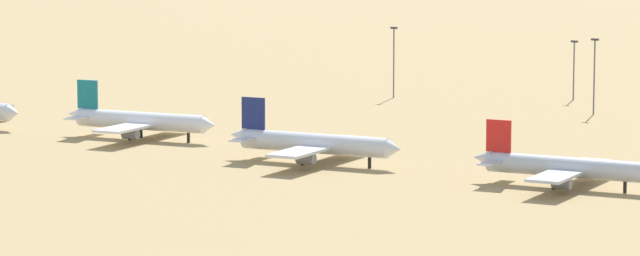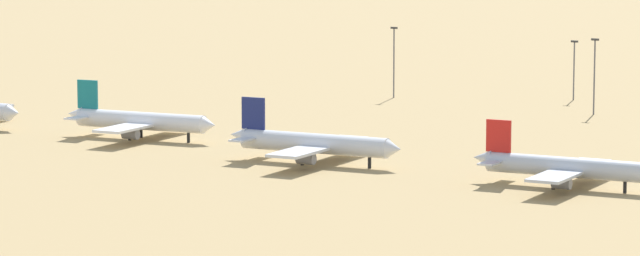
{
  "view_description": "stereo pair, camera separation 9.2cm",
  "coord_description": "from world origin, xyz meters",
  "px_view_note": "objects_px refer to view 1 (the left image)",
  "views": [
    {
      "loc": [
        162.95,
        -246.37,
        45.38
      ],
      "look_at": [
        -4.49,
        5.7,
        6.0
      ],
      "focal_mm": 91.44,
      "sensor_mm": 36.0,
      "label": 1
    },
    {
      "loc": [
        163.03,
        -246.31,
        45.38
      ],
      "look_at": [
        -4.49,
        5.7,
        6.0
      ],
      "focal_mm": 91.44,
      "sensor_mm": 36.0,
      "label": 2
    }
  ],
  "objects_px": {
    "parked_jet_teal_3": "(139,121)",
    "light_pole_west": "(394,57)",
    "parked_jet_navy_4": "(313,143)",
    "parked_jet_red_5": "(563,167)",
    "light_pole_mid": "(594,71)",
    "light_pole_east": "(574,65)"
  },
  "relations": [
    {
      "from": "parked_jet_teal_3",
      "to": "light_pole_west",
      "type": "relative_size",
      "value": 1.98
    },
    {
      "from": "parked_jet_teal_3",
      "to": "light_pole_east",
      "type": "relative_size",
      "value": 2.38
    },
    {
      "from": "parked_jet_red_5",
      "to": "light_pole_west",
      "type": "xyz_separation_m",
      "value": [
        -94.77,
        102.26,
        6.61
      ]
    },
    {
      "from": "parked_jet_red_5",
      "to": "light_pole_mid",
      "type": "bearing_deg",
      "value": 105.66
    },
    {
      "from": "parked_jet_teal_3",
      "to": "light_pole_mid",
      "type": "relative_size",
      "value": 2.01
    },
    {
      "from": "light_pole_mid",
      "to": "parked_jet_teal_3",
      "type": "bearing_deg",
      "value": -123.58
    },
    {
      "from": "parked_jet_teal_3",
      "to": "parked_jet_red_5",
      "type": "distance_m",
      "value": 98.53
    },
    {
      "from": "light_pole_west",
      "to": "light_pole_mid",
      "type": "height_order",
      "value": "light_pole_west"
    },
    {
      "from": "light_pole_west",
      "to": "light_pole_mid",
      "type": "relative_size",
      "value": 1.02
    },
    {
      "from": "light_pole_west",
      "to": "light_pole_east",
      "type": "relative_size",
      "value": 1.2
    },
    {
      "from": "light_pole_west",
      "to": "parked_jet_red_5",
      "type": "bearing_deg",
      "value": -47.18
    },
    {
      "from": "parked_jet_teal_3",
      "to": "parked_jet_navy_4",
      "type": "height_order",
      "value": "parked_jet_navy_4"
    },
    {
      "from": "light_pole_mid",
      "to": "light_pole_east",
      "type": "relative_size",
      "value": 1.18
    },
    {
      "from": "parked_jet_red_5",
      "to": "light_pole_east",
      "type": "height_order",
      "value": "light_pole_east"
    },
    {
      "from": "parked_jet_teal_3",
      "to": "light_pole_east",
      "type": "xyz_separation_m",
      "value": [
        43.5,
        115.49,
        4.8
      ]
    },
    {
      "from": "light_pole_west",
      "to": "parked_jet_navy_4",
      "type": "bearing_deg",
      "value": -66.58
    },
    {
      "from": "parked_jet_teal_3",
      "to": "parked_jet_navy_4",
      "type": "distance_m",
      "value": 48.91
    },
    {
      "from": "parked_jet_red_5",
      "to": "light_pole_mid",
      "type": "height_order",
      "value": "light_pole_mid"
    },
    {
      "from": "parked_jet_teal_3",
      "to": "parked_jet_navy_4",
      "type": "relative_size",
      "value": 0.99
    },
    {
      "from": "parked_jet_teal_3",
      "to": "parked_jet_navy_4",
      "type": "xyz_separation_m",
      "value": [
        48.24,
        -8.09,
        0.02
      ]
    },
    {
      "from": "light_pole_mid",
      "to": "light_pole_east",
      "type": "height_order",
      "value": "light_pole_mid"
    },
    {
      "from": "parked_jet_navy_4",
      "to": "parked_jet_red_5",
      "type": "bearing_deg",
      "value": -5.19
    }
  ]
}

